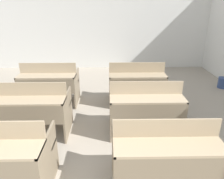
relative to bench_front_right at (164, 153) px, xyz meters
The scene contains 7 objects.
wall_back 5.54m from the bench_front_right, 99.70° to the left, with size 7.32×0.06×2.79m.
bench_front_right is the anchor object (origin of this frame).
bench_second_left 2.28m from the bench_front_right, 147.75° to the left, with size 1.20×0.75×0.93m.
bench_second_right 1.24m from the bench_front_right, 91.02° to the left, with size 1.20×0.75×0.93m.
bench_third_left 3.12m from the bench_front_right, 128.40° to the left, with size 1.20×0.75×0.93m.
bench_third_right 2.44m from the bench_front_right, 90.51° to the left, with size 1.20×0.75×0.93m.
wastepaper_bin 4.11m from the bench_front_right, 54.10° to the left, with size 0.24×0.24×0.29m.
Camera 1 is at (0.27, -0.87, 2.12)m, focal length 35.00 mm.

